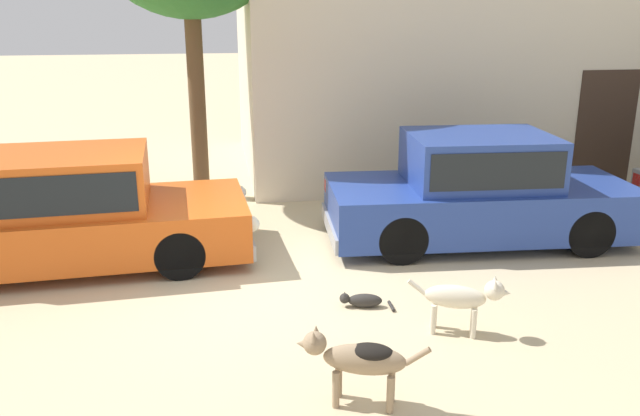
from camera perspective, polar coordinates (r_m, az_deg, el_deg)
ground_plane at (r=7.63m, az=-5.50°, el=-7.19°), size 80.00×80.00×0.00m
parked_sedan_nearest at (r=8.74m, az=-21.08°, el=-0.14°), size 4.58×2.06×1.43m
parked_sedan_second at (r=9.22m, az=13.73°, el=1.59°), size 4.36×1.95×1.50m
stray_dog_spotted at (r=6.64m, az=12.47°, el=-7.64°), size 0.96×0.46×0.63m
stray_dog_tan at (r=5.41m, az=3.35°, el=-12.95°), size 1.06×0.44×0.66m
stray_cat at (r=7.18m, az=3.74°, el=-8.06°), size 0.57×0.29×0.17m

